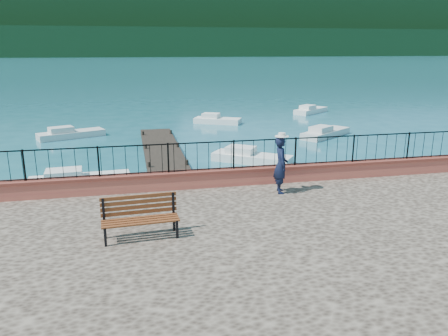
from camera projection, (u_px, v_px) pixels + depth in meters
name	position (u px, v px, depth m)	size (l,w,h in m)	color
ground	(275.00, 266.00, 11.87)	(2000.00, 2000.00, 0.00)	#19596B
parapet	(242.00, 176.00, 14.96)	(28.00, 0.46, 0.58)	#C55F47
railing	(242.00, 155.00, 14.75)	(27.00, 0.05, 0.95)	black
dock	(165.00, 159.00, 22.72)	(2.00, 16.00, 0.30)	#2D231C
far_forest	(131.00, 43.00, 292.08)	(900.00, 60.00, 18.00)	black
foothills	(130.00, 26.00, 345.14)	(900.00, 120.00, 44.00)	black
companion_hill	(297.00, 52.00, 584.25)	(448.00, 384.00, 180.00)	#142D23
park_bench	(141.00, 226.00, 10.74)	(1.90, 0.72, 1.04)	black
person	(281.00, 165.00, 13.96)	(0.67, 0.44, 1.85)	black
hat	(282.00, 135.00, 13.70)	(0.44, 0.44, 0.12)	white
boat_0	(80.00, 177.00, 18.66)	(4.20, 1.30, 0.80)	silver
boat_1	(252.00, 155.00, 22.56)	(4.08, 1.30, 0.80)	white
boat_2	(326.00, 131.00, 29.11)	(4.29, 1.30, 0.80)	silver
boat_3	(71.00, 132.00, 28.74)	(4.21, 1.30, 0.80)	silver
boat_4	(218.00, 118.00, 34.16)	(3.60, 1.30, 0.80)	white
boat_5	(311.00, 109.00, 39.55)	(3.89, 1.30, 0.80)	silver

